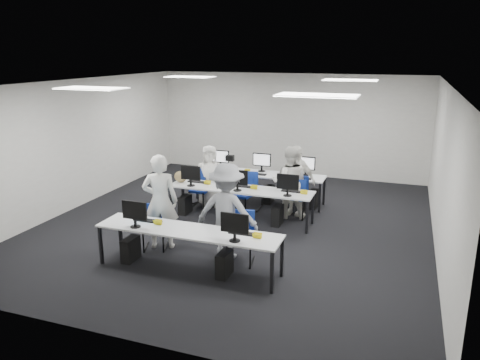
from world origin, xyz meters
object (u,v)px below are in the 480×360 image
(chair_7, at_px, (296,203))
(student_3, at_px, (295,180))
(desk_mid, at_px, (240,191))
(chair_1, at_px, (241,247))
(student_0, at_px, (160,202))
(photographer, at_px, (227,211))
(chair_5, at_px, (206,192))
(student_1, at_px, (289,182))
(chair_0, at_px, (155,235))
(desk_front, at_px, (188,233))
(chair_6, at_px, (251,196))
(chair_3, at_px, (243,202))
(student_2, at_px, (210,176))
(chair_2, at_px, (200,197))
(chair_4, at_px, (297,204))

(chair_7, distance_m, student_3, 0.53)
(desk_mid, distance_m, chair_1, 2.18)
(student_0, bearing_deg, photographer, 157.88)
(chair_5, distance_m, photographer, 3.19)
(chair_1, relative_size, photographer, 0.52)
(chair_1, bearing_deg, student_3, 74.18)
(chair_7, xyz_separation_m, student_1, (-0.14, -0.17, 0.53))
(chair_0, bearing_deg, desk_front, -51.61)
(chair_1, height_order, student_1, student_1)
(student_1, relative_size, student_3, 1.01)
(chair_5, bearing_deg, chair_6, 22.21)
(chair_6, distance_m, student_3, 1.18)
(chair_0, relative_size, photographer, 0.47)
(chair_1, bearing_deg, chair_6, 95.31)
(chair_3, xyz_separation_m, student_2, (-0.91, 0.20, 0.48))
(student_2, bearing_deg, chair_2, -159.69)
(student_2, bearing_deg, student_3, -19.61)
(chair_2, xyz_separation_m, chair_4, (2.32, 0.13, 0.03))
(chair_1, bearing_deg, chair_4, 72.07)
(chair_3, distance_m, student_1, 1.20)
(student_0, height_order, student_3, student_0)
(desk_mid, distance_m, chair_6, 0.91)
(chair_6, bearing_deg, desk_front, -92.12)
(chair_1, bearing_deg, chair_7, 72.93)
(desk_mid, bearing_deg, student_0, -116.09)
(chair_0, relative_size, chair_5, 0.88)
(student_1, distance_m, student_3, 0.24)
(desk_front, bearing_deg, student_2, 107.27)
(chair_2, relative_size, student_2, 0.56)
(chair_7, bearing_deg, chair_6, 161.96)
(chair_3, height_order, student_3, student_3)
(desk_front, bearing_deg, chair_7, 71.93)
(chair_5, distance_m, student_2, 0.48)
(desk_front, bearing_deg, chair_1, 38.56)
(photographer, bearing_deg, chair_5, -60.35)
(chair_1, xyz_separation_m, chair_2, (-1.93, 2.53, -0.03))
(chair_6, bearing_deg, student_3, -4.56)
(chair_1, relative_size, chair_6, 0.96)
(chair_2, distance_m, student_1, 2.22)
(desk_front, xyz_separation_m, chair_6, (-0.03, 3.43, -0.38))
(student_3, bearing_deg, student_1, -100.44)
(chair_2, height_order, student_0, student_0)
(desk_mid, bearing_deg, chair_5, 146.26)
(chair_2, bearing_deg, student_2, 44.70)
(chair_6, bearing_deg, chair_1, -77.66)
(chair_3, bearing_deg, student_2, 176.42)
(chair_6, distance_m, chair_7, 1.12)
(desk_mid, xyz_separation_m, chair_4, (1.12, 0.64, -0.39))
(student_2, xyz_separation_m, student_3, (2.06, 0.11, 0.06))
(chair_3, xyz_separation_m, student_1, (1.07, 0.09, 0.55))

